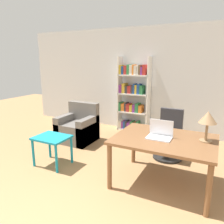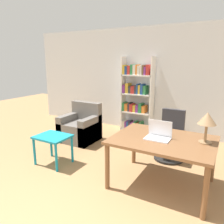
% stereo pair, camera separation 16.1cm
% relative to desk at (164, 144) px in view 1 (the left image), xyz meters
% --- Properties ---
extents(wall_back, '(8.00, 0.06, 2.70)m').
position_rel_desk_xyz_m(wall_back, '(-0.75, 2.46, 0.69)').
color(wall_back, silver).
rests_on(wall_back, ground_plane).
extents(desk, '(1.45, 1.09, 0.74)m').
position_rel_desk_xyz_m(desk, '(0.00, 0.00, 0.00)').
color(desk, brown).
rests_on(desk, ground_plane).
extents(laptop, '(0.35, 0.25, 0.26)m').
position_rel_desk_xyz_m(laptop, '(-0.07, -0.02, 0.14)').
color(laptop, silver).
rests_on(laptop, desk).
extents(table_lamp, '(0.25, 0.25, 0.44)m').
position_rel_desk_xyz_m(table_lamp, '(0.55, 0.13, 0.42)').
color(table_lamp, olive).
rests_on(table_lamp, desk).
extents(office_chair, '(0.56, 0.56, 0.95)m').
position_rel_desk_xyz_m(office_chair, '(-0.13, 1.01, -0.24)').
color(office_chair, black).
rests_on(office_chair, ground_plane).
extents(side_table_blue, '(0.60, 0.49, 0.54)m').
position_rel_desk_xyz_m(side_table_blue, '(-1.94, -0.27, -0.21)').
color(side_table_blue, teal).
rests_on(side_table_blue, ground_plane).
extents(armchair, '(0.78, 0.76, 0.88)m').
position_rel_desk_xyz_m(armchair, '(-2.24, 0.95, -0.36)').
color(armchair, '#66605B').
rests_on(armchair, ground_plane).
extents(bookshelf, '(0.85, 0.28, 1.96)m').
position_rel_desk_xyz_m(bookshelf, '(-1.41, 2.27, 0.27)').
color(bookshelf, white).
rests_on(bookshelf, ground_plane).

